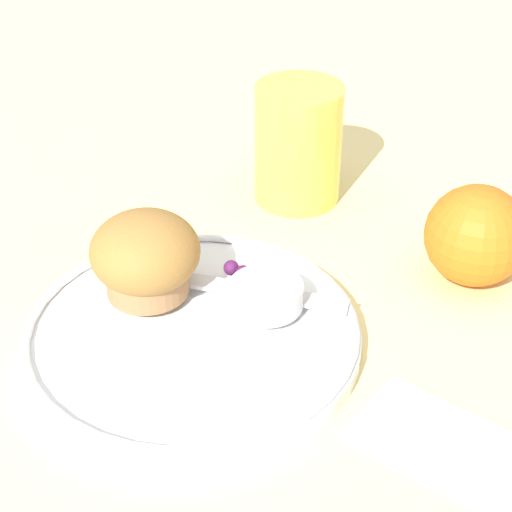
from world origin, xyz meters
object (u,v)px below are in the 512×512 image
at_px(orange_fruit, 476,235).
at_px(juice_glass, 298,144).
at_px(butter_knife, 229,287).
at_px(muffin, 146,257).

relative_size(orange_fruit, juice_glass, 0.74).
xyz_separation_m(butter_knife, orange_fruit, (0.13, 0.15, 0.02)).
bearing_deg(juice_glass, muffin, -87.14).
height_order(orange_fruit, juice_glass, juice_glass).
relative_size(butter_knife, orange_fruit, 2.16).
relative_size(muffin, butter_knife, 0.46).
xyz_separation_m(butter_knife, juice_glass, (-0.06, 0.17, 0.03)).
distance_m(muffin, juice_glass, 0.21).
xyz_separation_m(muffin, juice_glass, (-0.01, 0.21, 0.00)).
relative_size(muffin, orange_fruit, 1.00).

